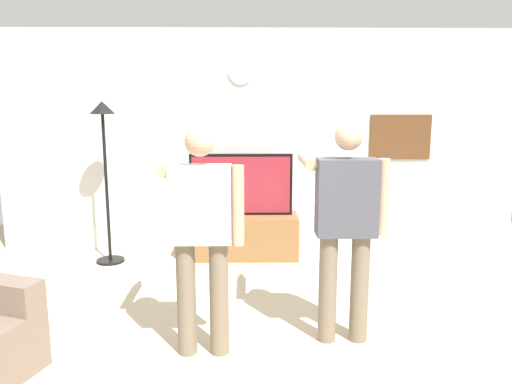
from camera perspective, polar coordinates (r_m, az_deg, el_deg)
The scene contains 9 objects.
ground_plane at distance 3.72m, azimuth 1.41°, elevation -19.64°, with size 8.40×8.40×0.00m, color beige.
back_wall at distance 6.19m, azimuth 0.35°, elevation 5.70°, with size 6.40×0.10×2.70m, color silver.
tv_stand at distance 6.04m, azimuth -1.69°, elevation -5.02°, with size 1.35×0.55×0.50m.
television at distance 5.95m, azimuth -1.72°, elevation 0.85°, with size 1.22×0.07×0.73m.
wall_clock at distance 6.12m, azimuth -1.76°, elevation 13.56°, with size 0.29×0.29×0.03m, color white.
framed_picture at distance 6.41m, azimuth 16.12°, elevation 6.04°, with size 0.75×0.04×0.55m, color brown.
floor_lamp at distance 5.88m, azimuth -16.91°, elevation 4.75°, with size 0.32×0.32×1.85m.
person_standing_nearer_lamp at distance 3.62m, azimuth -6.25°, elevation -4.08°, with size 0.62×0.78×1.69m.
person_standing_nearer_couch at distance 3.85m, azimuth 10.17°, elevation -3.06°, with size 0.63×0.78×1.71m.
Camera 1 is at (-0.14, -3.22, 1.87)m, focal length 35.06 mm.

